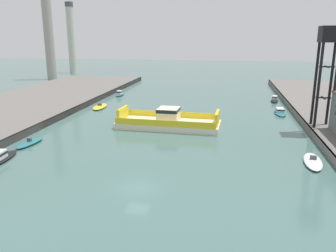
% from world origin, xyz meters
% --- Properties ---
extents(ground_plane, '(400.00, 400.00, 0.00)m').
position_xyz_m(ground_plane, '(0.00, 0.00, 0.00)').
color(ground_plane, '#476B66').
extents(chain_ferry, '(18.46, 7.90, 3.61)m').
position_xyz_m(chain_ferry, '(-1.04, 25.37, 1.10)').
color(chain_ferry, beige).
rests_on(chain_ferry, ground).
extents(moored_boat_near_left, '(2.29, 6.89, 1.11)m').
position_xyz_m(moored_boat_near_left, '(20.18, 40.87, 0.41)').
color(moored_boat_near_left, '#237075').
rests_on(moored_boat_near_left, ground).
extents(moored_boat_near_right, '(1.70, 5.02, 1.47)m').
position_xyz_m(moored_boat_near_right, '(-20.15, 56.20, 0.55)').
color(moored_boat_near_right, '#237075').
rests_on(moored_boat_near_right, ground).
extents(moored_boat_mid_left, '(2.39, 5.58, 1.39)m').
position_xyz_m(moored_boat_mid_left, '(20.73, 54.93, 0.51)').
color(moored_boat_mid_left, black).
rests_on(moored_boat_mid_left, ground).
extents(moored_boat_mid_right, '(3.40, 7.64, 1.00)m').
position_xyz_m(moored_boat_mid_right, '(-19.66, 39.98, 0.26)').
color(moored_boat_mid_right, yellow).
rests_on(moored_boat_mid_right, ground).
extents(moored_boat_far_left, '(2.91, 6.99, 1.07)m').
position_xyz_m(moored_boat_far_left, '(20.38, 11.10, 0.30)').
color(moored_boat_far_left, white).
rests_on(moored_boat_far_left, ground).
extents(moored_boat_upstream_a, '(2.29, 6.09, 1.04)m').
position_xyz_m(moored_boat_upstream_a, '(-20.02, 11.98, 0.28)').
color(moored_boat_upstream_a, '#237075').
rests_on(moored_boat_upstream_a, ground).
extents(crane_tower, '(3.20, 3.20, 16.22)m').
position_xyz_m(crane_tower, '(24.74, 26.50, 13.79)').
color(crane_tower, black).
rests_on(crane_tower, quay_right).
extents(smokestack_distant_a, '(3.41, 3.41, 29.93)m').
position_xyz_m(smokestack_distant_a, '(-59.04, 110.30, 15.97)').
color(smokestack_distant_a, beige).
rests_on(smokestack_distant_a, ground).
extents(smokestack_distant_b, '(3.73, 3.73, 37.34)m').
position_xyz_m(smokestack_distant_b, '(-57.05, 87.65, 19.71)').
color(smokestack_distant_b, '#9E998E').
rests_on(smokestack_distant_b, ground).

